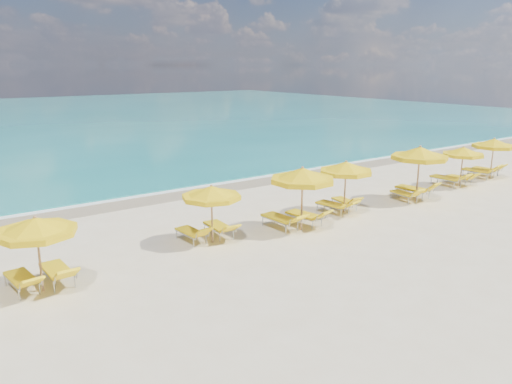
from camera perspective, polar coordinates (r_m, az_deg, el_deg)
ground_plane at (r=18.66m, az=2.69°, el=-4.50°), size 120.00×120.00×0.00m
ocean at (r=63.08m, az=-25.67°, el=7.44°), size 120.00×80.00×0.30m
wet_sand_band at (r=24.65m, az=-8.02°, el=0.05°), size 120.00×2.60×0.01m
foam_line at (r=25.34m, az=-8.86°, el=0.41°), size 120.00×1.20×0.03m
whitecap_near at (r=31.80m, az=-25.95°, el=1.95°), size 14.00×0.36×0.05m
whitecap_far at (r=42.75m, az=-8.95°, el=6.05°), size 18.00×0.30×0.05m
umbrella_2 at (r=14.47m, az=-23.85°, el=-3.68°), size 2.18×2.18×2.16m
umbrella_3 at (r=17.04m, az=-5.12°, el=-0.13°), size 2.18×2.18×2.08m
umbrella_4 at (r=18.31m, az=5.34°, el=1.85°), size 3.08×3.08×2.44m
umbrella_5 at (r=20.82m, az=10.24°, el=2.70°), size 2.89×2.89×2.23m
umbrella_6 at (r=23.44m, az=18.21°, el=4.17°), size 2.69×2.69×2.55m
umbrella_7 at (r=27.24m, az=22.60°, el=4.24°), size 2.43×2.43×2.07m
umbrella_8 at (r=29.83m, az=25.55°, el=5.01°), size 2.74×2.74×2.24m
lounger_2_left at (r=15.24m, az=-25.13°, el=-9.46°), size 0.79×1.86×0.75m
lounger_2_right at (r=15.35m, az=-21.70°, el=-8.88°), size 0.70×1.93×0.81m
lounger_3_left at (r=17.66m, az=-7.36°, el=-4.99°), size 0.68×1.72×0.76m
lounger_3_right at (r=18.07m, az=-4.22°, el=-4.41°), size 0.72×1.89×0.74m
lounger_4_left at (r=18.87m, az=2.86°, el=-3.51°), size 0.78×2.06×0.83m
lounger_4_right at (r=19.40m, az=5.63°, el=-3.09°), size 0.94×2.00×0.82m
lounger_5_left at (r=21.02m, az=8.88°, el=-1.85°), size 0.94×1.95×0.75m
lounger_5_right at (r=21.82m, az=10.12°, el=-1.36°), size 0.84×1.71×0.73m
lounger_6_left at (r=23.66m, az=16.60°, el=-0.50°), size 0.77×1.72×0.77m
lounger_6_right at (r=24.39m, az=17.59°, el=-0.04°), size 0.90×2.07×0.92m
lounger_7_left at (r=27.32m, az=20.96°, el=1.16°), size 0.74×2.04×0.84m
lounger_7_right at (r=28.06m, az=22.28°, el=1.28°), size 0.60×1.66×0.74m
lounger_8_left at (r=29.91m, az=24.05°, el=1.94°), size 0.89×2.04×0.91m
lounger_8_right at (r=30.80m, az=24.84°, el=2.13°), size 0.78×1.80×0.80m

